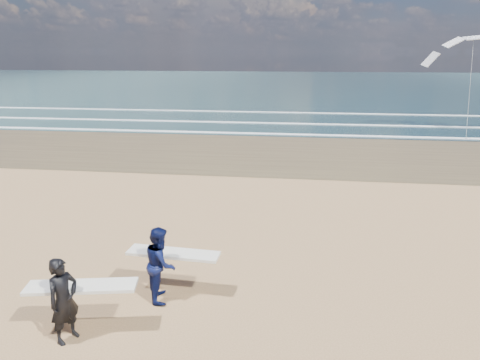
# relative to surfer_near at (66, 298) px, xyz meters

# --- Properties ---
(ocean) EXTENTS (220.00, 100.00, 0.02)m
(ocean) POSITION_rel_surfer_near_xyz_m (19.45, 71.92, -0.90)
(ocean) COLOR #172D34
(ocean) RESTS_ON ground
(surfer_near) EXTENTS (2.26, 1.20, 1.78)m
(surfer_near) POSITION_rel_surfer_near_xyz_m (0.00, 0.00, 0.00)
(surfer_near) COLOR black
(surfer_near) RESTS_ON ground
(surfer_far) EXTENTS (2.23, 1.18, 1.77)m
(surfer_far) POSITION_rel_surfer_near_xyz_m (1.40, 1.71, -0.01)
(surfer_far) COLOR #0B123D
(surfer_far) RESTS_ON ground
(kite_1) EXTENTS (6.15, 4.78, 7.70)m
(kite_1) POSITION_rel_surfer_near_xyz_m (16.21, 25.33, 3.49)
(kite_1) COLOR slate
(kite_1) RESTS_ON ground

